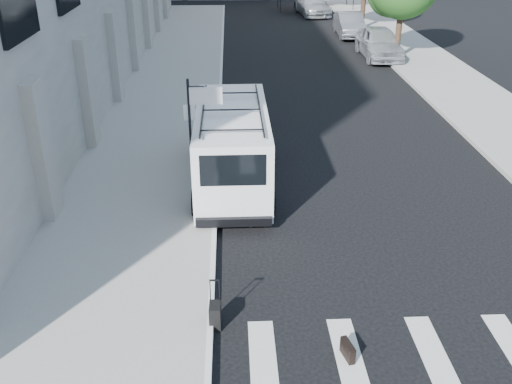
{
  "coord_description": "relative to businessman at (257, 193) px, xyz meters",
  "views": [
    {
      "loc": [
        -1.49,
        -11.06,
        7.49
      ],
      "look_at": [
        -0.94,
        1.4,
        1.3
      ],
      "focal_mm": 40.0,
      "sensor_mm": 36.0,
      "label": 1
    }
  ],
  "objects": [
    {
      "name": "ground",
      "position": [
        0.89,
        -2.0,
        -0.99
      ],
      "size": [
        120.0,
        120.0,
        0.0
      ],
      "primitive_type": "plane",
      "color": "black",
      "rests_on": "ground"
    },
    {
      "name": "cargo_van",
      "position": [
        -0.61,
        2.72,
        0.23
      ],
      "size": [
        2.25,
        6.28,
        2.36
      ],
      "rotation": [
        0.0,
        0.0,
        0.0
      ],
      "color": "white",
      "rests_on": "ground"
    },
    {
      "name": "briefcase",
      "position": [
        1.46,
        -5.0,
        -0.82
      ],
      "size": [
        0.22,
        0.46,
        0.34
      ],
      "primitive_type": "cube",
      "rotation": [
        0.0,
        0.0,
        0.25
      ],
      "color": "black",
      "rests_on": "ground"
    },
    {
      "name": "sidewalk_left",
      "position": [
        -3.36,
        14.0,
        -0.91
      ],
      "size": [
        4.5,
        48.0,
        0.15
      ],
      "primitive_type": "cube",
      "color": "gray",
      "rests_on": "ground"
    },
    {
      "name": "parked_car_c",
      "position": [
        5.89,
        33.48,
        -0.23
      ],
      "size": [
        2.72,
        5.44,
        1.52
      ],
      "primitive_type": "imported",
      "rotation": [
        0.0,
        0.0,
        0.12
      ],
      "color": "#94979B",
      "rests_on": "ground"
    },
    {
      "name": "sidewalk_right",
      "position": [
        9.89,
        18.0,
        -0.91
      ],
      "size": [
        4.0,
        56.0,
        0.15
      ],
      "primitive_type": "cube",
      "color": "gray",
      "rests_on": "ground"
    },
    {
      "name": "parked_car_a",
      "position": [
        7.69,
        18.77,
        -0.14
      ],
      "size": [
        2.01,
        4.99,
        1.7
      ],
      "primitive_type": "imported",
      "rotation": [
        0.0,
        0.0,
        -0.0
      ],
      "color": "#A5A7AD",
      "rests_on": "ground"
    },
    {
      "name": "businessman",
      "position": [
        0.0,
        0.0,
        0.0
      ],
      "size": [
        0.76,
        0.53,
        1.97
      ],
      "primitive_type": "imported",
      "rotation": [
        0.0,
        0.0,
        3.23
      ],
      "color": "#3C3C3E",
      "rests_on": "ground"
    },
    {
      "name": "parked_car_b",
      "position": [
        7.22,
        24.92,
        -0.24
      ],
      "size": [
        1.72,
        4.59,
        1.5
      ],
      "primitive_type": "imported",
      "rotation": [
        0.0,
        0.0,
        -0.03
      ],
      "color": "#57595F",
      "rests_on": "ground"
    },
    {
      "name": "suitcase",
      "position": [
        -1.01,
        -4.0,
        -0.72
      ],
      "size": [
        0.24,
        0.37,
        1.01
      ],
      "rotation": [
        0.0,
        0.0,
        -0.03
      ],
      "color": "black",
      "rests_on": "ground"
    },
    {
      "name": "sign_pole",
      "position": [
        -1.47,
        1.2,
        1.67
      ],
      "size": [
        1.03,
        0.07,
        3.5
      ],
      "color": "black",
      "rests_on": "sidewalk_left"
    }
  ]
}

